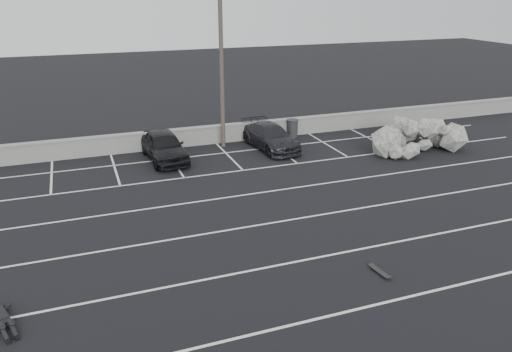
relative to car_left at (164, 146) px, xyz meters
name	(u,v)px	position (x,y,z in m)	size (l,w,h in m)	color
ground	(301,261)	(2.36, -12.00, -0.77)	(120.00, 120.00, 0.00)	black
seawall	(199,136)	(2.36, 2.00, -0.22)	(50.00, 0.45, 1.06)	gray
stall_lines	(254,209)	(2.28, -7.59, -0.77)	(36.00, 20.05, 0.01)	silver
car_left	(164,146)	(0.00, 0.00, 0.00)	(1.82, 4.53, 1.54)	black
car_right	(271,137)	(6.02, -0.08, -0.09)	(1.90, 4.67, 1.36)	black
utility_pole	(222,69)	(3.61, 1.20, 3.66)	(1.17, 0.23, 8.76)	#4C4238
trash_bin	(292,128)	(8.12, 1.60, -0.22)	(0.94, 0.94, 1.08)	#2A2A2D
riprap_pile	(420,137)	(14.07, -2.85, -0.14)	(6.11, 4.13, 1.61)	#A4A299
skateboard	(380,272)	(4.38, -13.59, -0.70)	(0.29, 0.79, 0.09)	black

